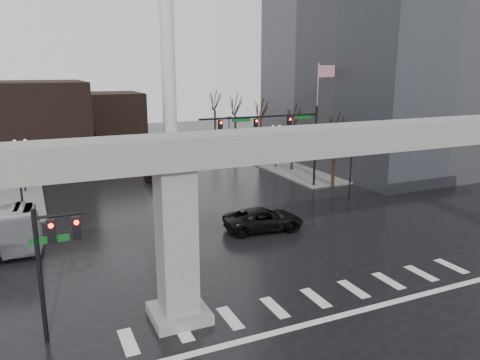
{
  "coord_description": "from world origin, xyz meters",
  "views": [
    {
      "loc": [
        -12.64,
        -19.42,
        11.55
      ],
      "look_at": [
        -0.53,
        7.26,
        4.5
      ],
      "focal_mm": 35.0,
      "sensor_mm": 36.0,
      "label": 1
    }
  ],
  "objects": [
    {
      "name": "ground",
      "position": [
        0.0,
        0.0,
        0.0
      ],
      "size": [
        160.0,
        160.0,
        0.0
      ],
      "primitive_type": "plane",
      "color": "black",
      "rests_on": "ground"
    },
    {
      "name": "sidewalk_ne",
      "position": [
        26.0,
        36.0,
        0.07
      ],
      "size": [
        28.0,
        36.0,
        0.15
      ],
      "primitive_type": "cube",
      "color": "slate",
      "rests_on": "ground"
    },
    {
      "name": "elevated_guideway",
      "position": [
        1.26,
        0.0,
        6.88
      ],
      "size": [
        48.0,
        2.6,
        8.7
      ],
      "color": "#999690",
      "rests_on": "ground"
    },
    {
      "name": "building_far_left",
      "position": [
        -14.0,
        42.0,
        5.0
      ],
      "size": [
        16.0,
        14.0,
        10.0
      ],
      "primitive_type": "cube",
      "color": "black",
      "rests_on": "ground"
    },
    {
      "name": "building_far_mid",
      "position": [
        -2.0,
        52.0,
        4.0
      ],
      "size": [
        10.0,
        10.0,
        8.0
      ],
      "primitive_type": "cube",
      "color": "black",
      "rests_on": "ground"
    },
    {
      "name": "smokestack",
      "position": [
        6.0,
        46.0,
        13.35
      ],
      "size": [
        3.6,
        3.6,
        30.0
      ],
      "color": "silver",
      "rests_on": "ground"
    },
    {
      "name": "signal_mast_arm",
      "position": [
        8.99,
        18.8,
        5.83
      ],
      "size": [
        12.12,
        0.43,
        8.0
      ],
      "color": "black",
      "rests_on": "ground"
    },
    {
      "name": "signal_left_pole",
      "position": [
        -12.25,
        0.5,
        4.07
      ],
      "size": [
        2.3,
        0.3,
        6.0
      ],
      "color": "black",
      "rests_on": "ground"
    },
    {
      "name": "flagpole_assembly",
      "position": [
        15.29,
        22.0,
        7.53
      ],
      "size": [
        2.06,
        0.12,
        12.0
      ],
      "color": "silver",
      "rests_on": "ground"
    },
    {
      "name": "lamp_right_0",
      "position": [
        13.5,
        14.0,
        3.47
      ],
      "size": [
        1.22,
        0.32,
        5.11
      ],
      "color": "black",
      "rests_on": "ground"
    },
    {
      "name": "lamp_right_1",
      "position": [
        13.5,
        28.0,
        3.47
      ],
      "size": [
        1.22,
        0.32,
        5.11
      ],
      "color": "black",
      "rests_on": "ground"
    },
    {
      "name": "lamp_right_2",
      "position": [
        13.5,
        42.0,
        3.47
      ],
      "size": [
        1.22,
        0.32,
        5.11
      ],
      "color": "black",
      "rests_on": "ground"
    },
    {
      "name": "lamp_left_0",
      "position": [
        -13.5,
        14.0,
        3.47
      ],
      "size": [
        1.22,
        0.32,
        5.11
      ],
      "color": "black",
      "rests_on": "ground"
    },
    {
      "name": "lamp_left_1",
      "position": [
        -13.5,
        28.0,
        3.47
      ],
      "size": [
        1.22,
        0.32,
        5.11
      ],
      "color": "black",
      "rests_on": "ground"
    },
    {
      "name": "lamp_left_2",
      "position": [
        -13.5,
        42.0,
        3.47
      ],
      "size": [
        1.22,
        0.32,
        5.11
      ],
      "color": "black",
      "rests_on": "ground"
    },
    {
      "name": "tree_right_0",
      "position": [
        14.53,
        18.02,
        2.79
      ],
      "size": [
        1.09,
        1.58,
        7.5
      ],
      "color": "black",
      "rests_on": "ground"
    },
    {
      "name": "tree_right_1",
      "position": [
        14.53,
        26.02,
        2.85
      ],
      "size": [
        1.09,
        1.61,
        7.67
      ],
      "color": "black",
      "rests_on": "ground"
    },
    {
      "name": "tree_right_2",
      "position": [
        14.53,
        34.02,
        2.91
      ],
      "size": [
        1.1,
        1.63,
        7.85
      ],
      "color": "black",
      "rests_on": "ground"
    },
    {
      "name": "tree_right_3",
      "position": [
        14.53,
        42.02,
        2.98
      ],
      "size": [
        1.11,
        1.66,
        8.02
      ],
      "color": "black",
      "rests_on": "ground"
    },
    {
      "name": "tree_right_4",
      "position": [
        14.53,
        50.02,
        3.04
      ],
      "size": [
        1.12,
        1.69,
        8.19
      ],
      "color": "black",
      "rests_on": "ground"
    },
    {
      "name": "pickup_truck",
      "position": [
        2.31,
        9.38,
        0.81
      ],
      "size": [
        6.12,
        3.4,
        1.62
      ],
      "primitive_type": "imported",
      "rotation": [
        0.0,
        0.0,
        1.44
      ],
      "color": "black",
      "rests_on": "ground"
    },
    {
      "name": "far_car",
      "position": [
        -1.14,
        26.41,
        0.75
      ],
      "size": [
        2.28,
        4.56,
        1.49
      ],
      "primitive_type": "imported",
      "rotation": [
        0.0,
        0.0,
        0.12
      ],
      "color": "black",
      "rests_on": "ground"
    }
  ]
}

